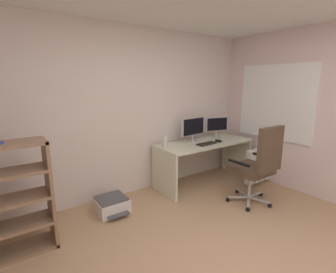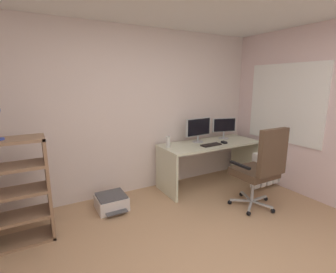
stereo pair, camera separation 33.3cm
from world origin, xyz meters
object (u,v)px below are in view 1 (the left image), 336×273
(desktop_speaker, at_px, (165,142))
(radiator, at_px, (266,163))
(office_chair, at_px, (258,163))
(desk, at_px, (204,152))
(monitor_main, at_px, (193,127))
(computer_mouse, at_px, (218,141))
(keyboard, at_px, (207,144))
(monitor_secondary, at_px, (217,125))
(printer, at_px, (111,205))

(desktop_speaker, height_order, radiator, desktop_speaker)
(office_chair, bearing_deg, desk, 92.84)
(monitor_main, relative_size, desktop_speaker, 2.97)
(desk, bearing_deg, monitor_main, 137.55)
(computer_mouse, xyz_separation_m, radiator, (0.72, -0.45, -0.40))
(radiator, bearing_deg, desktop_speaker, 157.50)
(desktop_speaker, relative_size, office_chair, 0.15)
(monitor_main, xyz_separation_m, computer_mouse, (0.33, -0.28, -0.22))
(keyboard, relative_size, office_chair, 0.30)
(desk, distance_m, office_chair, 1.02)
(desk, bearing_deg, keyboard, -122.34)
(monitor_secondary, distance_m, computer_mouse, 0.42)
(keyboard, bearing_deg, office_chair, -82.94)
(monitor_secondary, relative_size, computer_mouse, 4.29)
(monitor_main, height_order, office_chair, office_chair)
(monitor_secondary, relative_size, office_chair, 0.37)
(monitor_secondary, distance_m, radiator, 1.07)
(computer_mouse, height_order, desktop_speaker, desktop_speaker)
(computer_mouse, bearing_deg, monitor_main, 144.44)
(desk, xyz_separation_m, desktop_speaker, (-0.75, 0.09, 0.26))
(desk, relative_size, keyboard, 4.96)
(printer, bearing_deg, radiator, -12.37)
(keyboard, relative_size, radiator, 0.34)
(keyboard, bearing_deg, monitor_secondary, 26.63)
(keyboard, height_order, desktop_speaker, desktop_speaker)
(radiator, bearing_deg, computer_mouse, 148.00)
(keyboard, height_order, computer_mouse, computer_mouse)
(office_chair, height_order, printer, office_chair)
(desk, distance_m, monitor_main, 0.46)
(computer_mouse, xyz_separation_m, office_chair, (-0.13, -0.87, -0.12))
(desk, distance_m, monitor_secondary, 0.59)
(computer_mouse, height_order, radiator, computer_mouse)
(computer_mouse, relative_size, radiator, 0.10)
(computer_mouse, bearing_deg, keyboard, -174.02)
(monitor_main, bearing_deg, desk, -42.45)
(monitor_main, distance_m, monitor_secondary, 0.56)
(keyboard, xyz_separation_m, desktop_speaker, (-0.65, 0.24, 0.07))
(monitor_main, xyz_separation_m, printer, (-1.55, -0.16, -0.87))
(printer, bearing_deg, computer_mouse, -3.61)
(computer_mouse, bearing_deg, office_chair, -93.38)
(desktop_speaker, bearing_deg, desk, -6.53)
(monitor_secondary, height_order, keyboard, monitor_secondary)
(desk, bearing_deg, monitor_secondary, 17.83)
(desktop_speaker, xyz_separation_m, printer, (-0.95, -0.11, -0.71))
(office_chair, bearing_deg, desktop_speaker, 125.85)
(monitor_secondary, bearing_deg, monitor_main, -179.99)
(monitor_secondary, bearing_deg, office_chair, -107.53)
(computer_mouse, bearing_deg, monitor_secondary, 54.99)
(monitor_main, height_order, computer_mouse, monitor_main)
(desk, xyz_separation_m, monitor_main, (-0.15, 0.13, 0.42))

